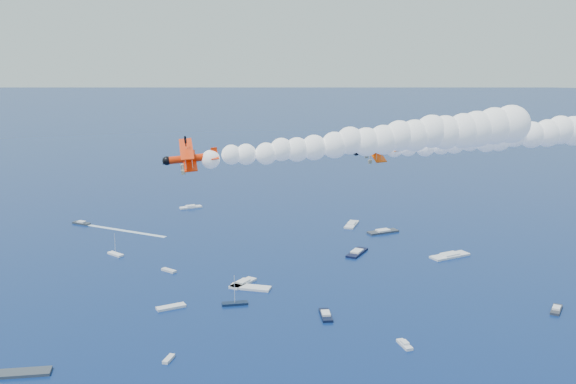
# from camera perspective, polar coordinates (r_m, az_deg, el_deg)

# --- Properties ---
(biplane_lead) EXTENTS (10.48, 11.67, 7.42)m
(biplane_lead) POSITION_cam_1_polar(r_m,az_deg,el_deg) (109.15, 7.46, 3.55)
(biplane_lead) COLOR #EE4F05
(biplane_trail) EXTENTS (11.40, 12.61, 7.57)m
(biplane_trail) POSITION_cam_1_polar(r_m,az_deg,el_deg) (99.75, -8.16, 2.83)
(biplane_trail) COLOR #F32C05
(smoke_trail_lead) EXTENTS (54.79, 43.66, 9.98)m
(smoke_trail_lead) POSITION_cam_1_polar(r_m,az_deg,el_deg) (118.97, 19.83, 4.63)
(smoke_trail_lead) COLOR white
(smoke_trail_trail) EXTENTS (54.84, 44.56, 9.98)m
(smoke_trail_trail) POSITION_cam_1_polar(r_m,az_deg,el_deg) (103.50, 6.61, 4.36)
(smoke_trail_trail) COLOR white
(spectator_boats) EXTENTS (234.04, 163.03, 0.70)m
(spectator_boats) POSITION_cam_1_polar(r_m,az_deg,el_deg) (210.18, 2.59, -7.82)
(spectator_boats) COLOR #2D343C
(spectator_boats) RESTS_ON ground
(boat_wakes) EXTENTS (201.63, 113.70, 0.04)m
(boat_wakes) POSITION_cam_1_polar(r_m,az_deg,el_deg) (202.62, 2.47, -8.74)
(boat_wakes) COLOR white
(boat_wakes) RESTS_ON ground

